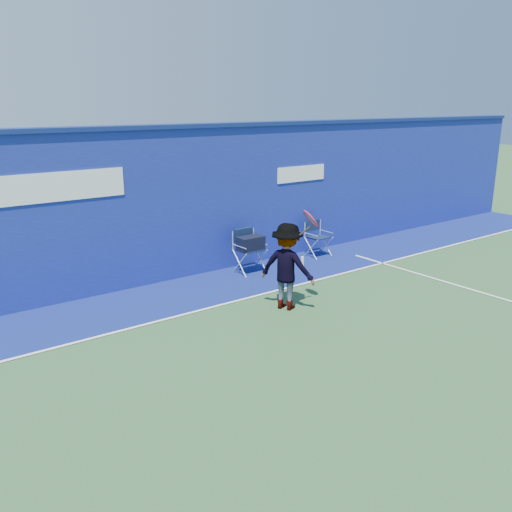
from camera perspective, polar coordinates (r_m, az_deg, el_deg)
ground at (r=7.36m, az=9.20°, el=-12.71°), size 80.00×80.00×0.00m
stadium_wall at (r=10.89m, az=-10.45°, el=5.36°), size 24.00×0.50×3.08m
out_of_bounds_strip at (r=10.35m, az=-7.27°, el=-3.94°), size 24.00×1.80×0.01m
court_lines at (r=7.72m, az=5.97°, el=-11.00°), size 24.00×12.00×0.01m
directors_chair_left at (r=11.42m, az=-0.67°, el=0.15°), size 0.54×0.50×0.92m
directors_chair_right at (r=12.78m, az=6.54°, el=1.14°), size 0.49×0.44×0.82m
water_bottle at (r=11.85m, az=4.90°, el=-0.66°), size 0.07×0.07×0.25m
tennis_player at (r=9.36m, az=3.31°, el=-1.08°), size 1.05×1.13×1.73m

